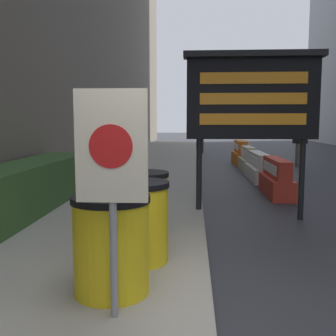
# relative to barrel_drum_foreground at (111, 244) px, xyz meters

# --- Properties ---
(hedge_strip) EXTENTS (0.90, 5.90, 0.84)m
(hedge_strip) POSITION_rel_barrel_drum_foreground_xyz_m (-2.17, 2.67, -0.03)
(hedge_strip) COLOR #335628
(hedge_strip) RESTS_ON sidewalk_left
(barrel_drum_foreground) EXTENTS (0.71, 0.71, 0.90)m
(barrel_drum_foreground) POSITION_rel_barrel_drum_foreground_xyz_m (0.00, 0.00, 0.00)
(barrel_drum_foreground) COLOR yellow
(barrel_drum_foreground) RESTS_ON sidewalk_left
(barrel_drum_middle) EXTENTS (0.71, 0.71, 0.90)m
(barrel_drum_middle) POSITION_rel_barrel_drum_foreground_xyz_m (0.12, 0.83, 0.00)
(barrel_drum_middle) COLOR yellow
(barrel_drum_middle) RESTS_ON sidewalk_left
(barrel_drum_back) EXTENTS (0.71, 0.71, 0.90)m
(barrel_drum_back) POSITION_rel_barrel_drum_foreground_xyz_m (0.06, 1.66, 0.00)
(barrel_drum_back) COLOR yellow
(barrel_drum_back) RESTS_ON sidewalk_left
(warning_sign) EXTENTS (0.56, 0.08, 1.80)m
(warning_sign) POSITION_rel_barrel_drum_foreground_xyz_m (0.11, -0.47, 0.78)
(warning_sign) COLOR gray
(warning_sign) RESTS_ON sidewalk_left
(message_board) EXTENTS (2.35, 0.36, 2.89)m
(message_board) POSITION_rel_barrel_drum_foreground_xyz_m (1.73, 3.49, 1.51)
(message_board) COLOR black
(message_board) RESTS_ON ground_plane
(jersey_barrier_red_striped) EXTENTS (0.51, 1.81, 0.87)m
(jersey_barrier_red_striped) POSITION_rel_barrel_drum_foreground_xyz_m (2.67, 5.77, -0.23)
(jersey_barrier_red_striped) COLOR red
(jersey_barrier_red_striped) RESTS_ON ground_plane
(jersey_barrier_white) EXTENTS (0.55, 2.15, 0.81)m
(jersey_barrier_white) POSITION_rel_barrel_drum_foreground_xyz_m (2.67, 8.28, -0.26)
(jersey_barrier_white) COLOR silver
(jersey_barrier_white) RESTS_ON ground_plane
(jersey_barrier_cream) EXTENTS (0.52, 1.63, 0.84)m
(jersey_barrier_cream) POSITION_rel_barrel_drum_foreground_xyz_m (2.67, 10.58, -0.24)
(jersey_barrier_cream) COLOR beige
(jersey_barrier_cream) RESTS_ON ground_plane
(jersey_barrier_orange_near) EXTENTS (0.58, 1.76, 0.95)m
(jersey_barrier_orange_near) POSITION_rel_barrel_drum_foreground_xyz_m (2.67, 12.78, -0.20)
(jersey_barrier_orange_near) COLOR orange
(jersey_barrier_orange_near) RESTS_ON ground_plane
(traffic_cone_near) EXTENTS (0.42, 0.42, 0.76)m
(traffic_cone_near) POSITION_rel_barrel_drum_foreground_xyz_m (2.98, 9.66, -0.24)
(traffic_cone_near) COLOR black
(traffic_cone_near) RESTS_ON ground_plane
(traffic_light_near_curb) EXTENTS (0.28, 0.45, 4.25)m
(traffic_light_near_curb) POSITION_rel_barrel_drum_foreground_xyz_m (1.25, 18.38, 2.45)
(traffic_light_near_curb) COLOR #2D2D30
(traffic_light_near_curb) RESTS_ON ground_plane
(pedestrian_worker) EXTENTS (0.54, 0.55, 1.84)m
(pedestrian_worker) POSITION_rel_barrel_drum_foreground_xyz_m (4.81, 11.88, 0.47)
(pedestrian_worker) COLOR #514C42
(pedestrian_worker) RESTS_ON ground_plane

